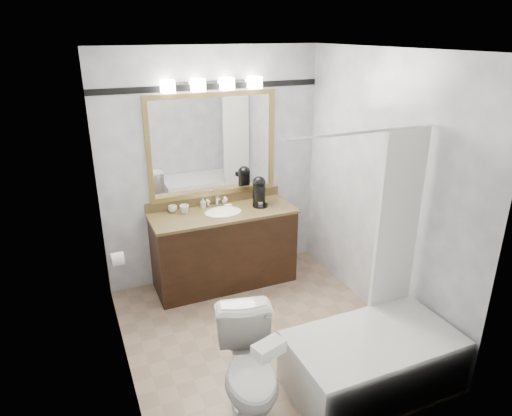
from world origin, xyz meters
The scene contains 15 objects.
room centered at (0.00, 0.00, 1.25)m, with size 2.42×2.62×2.52m.
vanity centered at (0.00, 1.02, 0.44)m, with size 1.53×0.58×0.97m.
mirror centered at (0.00, 1.28, 1.50)m, with size 1.40×0.04×1.10m.
vanity_light_bar centered at (0.00, 1.23, 2.13)m, with size 1.02×0.14×0.12m.
accent_stripe centered at (0.00, 1.29, 2.10)m, with size 2.40×0.01×0.06m, color black.
bathtub centered at (0.55, -0.90, 0.28)m, with size 1.30×0.75×1.96m.
tp_roll centered at (-1.14, 0.66, 0.70)m, with size 0.12×0.12×0.11m, color white.
toilet centered at (-0.46, -0.82, 0.38)m, with size 0.42×0.74×0.76m, color white.
tissue_box centered at (-0.46, -1.12, 0.80)m, with size 0.21×0.11×0.08m, color white.
coffee_maker centered at (0.43, 1.06, 1.01)m, with size 0.17×0.21×0.32m.
cup_left centered at (-0.49, 1.22, 0.89)m, with size 0.09×0.09×0.07m, color white.
cup_right centered at (-0.38, 1.14, 0.89)m, with size 0.10×0.10×0.09m, color white.
soap_bottle_a centered at (-0.16, 1.22, 0.90)m, with size 0.05×0.05×0.10m, color white.
soap_bottle_b centered at (0.09, 1.23, 0.89)m, with size 0.06×0.06×0.08m, color white.
soap_bar centered at (0.10, 1.13, 0.86)m, with size 0.07×0.05×0.02m, color beige.
Camera 1 is at (-1.44, -3.20, 2.64)m, focal length 32.00 mm.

